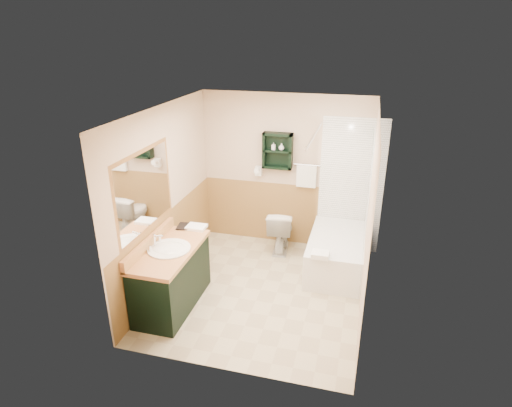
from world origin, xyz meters
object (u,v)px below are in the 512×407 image
at_px(wall_shelf, 278,151).
at_px(soap_bottle_b, 281,148).
at_px(vanity_book, 177,219).
at_px(soap_bottle_a, 274,148).
at_px(bathtub, 337,251).
at_px(toilet, 281,230).
at_px(hair_dryer, 259,171).
at_px(vanity, 172,277).

height_order(wall_shelf, soap_bottle_b, wall_shelf).
distance_m(vanity_book, soap_bottle_a, 1.84).
relative_size(bathtub, vanity_book, 6.79).
relative_size(soap_bottle_a, soap_bottle_b, 1.08).
relative_size(bathtub, soap_bottle_b, 14.17).
bearing_deg(soap_bottle_b, wall_shelf, 175.24).
height_order(wall_shelf, soap_bottle_a, wall_shelf).
xyz_separation_m(bathtub, toilet, (-0.91, 0.32, 0.08)).
relative_size(wall_shelf, bathtub, 0.37).
distance_m(hair_dryer, vanity_book, 1.63).
distance_m(toilet, soap_bottle_b, 1.29).
height_order(bathtub, vanity_book, vanity_book).
relative_size(wall_shelf, soap_bottle_a, 4.81).
height_order(wall_shelf, vanity, wall_shelf).
distance_m(vanity, bathtub, 2.42).
height_order(vanity_book, soap_bottle_b, soap_bottle_b).
relative_size(wall_shelf, vanity, 0.44).
relative_size(toilet, soap_bottle_a, 6.01).
xyz_separation_m(bathtub, vanity_book, (-2.08, -0.85, 0.65)).
xyz_separation_m(wall_shelf, bathtub, (1.03, -0.54, -1.29)).
distance_m(vanity, vanity_book, 0.81).
bearing_deg(wall_shelf, vanity, -114.11).
bearing_deg(soap_bottle_a, wall_shelf, 4.76).
xyz_separation_m(wall_shelf, soap_bottle_a, (-0.06, -0.01, 0.04)).
relative_size(wall_shelf, toilet, 0.80).
bearing_deg(soap_bottle_a, vanity_book, -125.83).
distance_m(wall_shelf, bathtub, 1.73).
relative_size(hair_dryer, vanity_book, 1.09).
distance_m(vanity, soap_bottle_a, 2.47).
bearing_deg(soap_bottle_a, bathtub, -26.17).
xyz_separation_m(hair_dryer, bathtub, (1.33, -0.56, -0.94)).
bearing_deg(soap_bottle_b, vanity, -115.59).
bearing_deg(soap_bottle_a, toilet, -49.53).
relative_size(bathtub, toilet, 2.18).
distance_m(bathtub, soap_bottle_a, 1.80).
bearing_deg(soap_bottle_b, vanity_book, -128.96).
height_order(vanity, soap_bottle_a, soap_bottle_a).
bearing_deg(toilet, soap_bottle_b, -79.61).
bearing_deg(toilet, vanity_book, 39.62).
distance_m(toilet, soap_bottle_a, 1.28).
bearing_deg(soap_bottle_b, toilet, -74.32).
height_order(wall_shelf, bathtub, wall_shelf).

